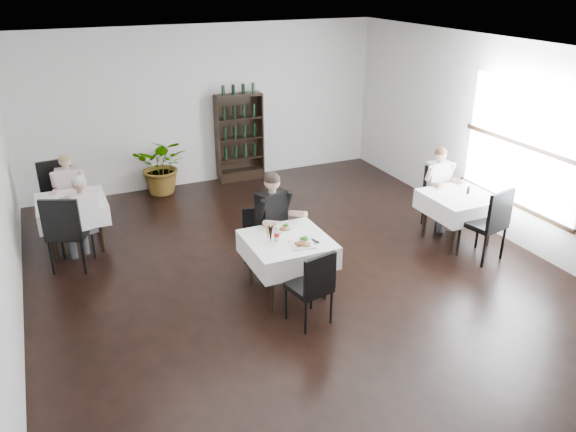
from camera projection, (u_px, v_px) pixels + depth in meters
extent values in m
plane|color=black|center=(308.00, 286.00, 7.53)|extent=(9.00, 9.00, 0.00)
plane|color=white|center=(312.00, 56.00, 6.32)|extent=(9.00, 9.00, 0.00)
plane|color=silver|center=(205.00, 106.00, 10.68)|extent=(7.00, 0.00, 7.00)
plane|color=silver|center=(523.00, 147.00, 8.23)|extent=(0.00, 9.00, 9.00)
cube|color=white|center=(523.00, 144.00, 8.20)|extent=(0.03, 2.20, 1.80)
cube|color=black|center=(512.00, 202.00, 8.57)|extent=(0.05, 2.30, 0.06)
cube|color=black|center=(241.00, 174.00, 11.32)|extent=(0.90, 0.28, 0.20)
cylinder|color=black|center=(272.00, 287.00, 6.83)|extent=(0.06, 0.06, 0.71)
cylinder|color=black|center=(251.00, 261.00, 7.44)|extent=(0.06, 0.06, 0.71)
cylinder|color=black|center=(325.00, 274.00, 7.11)|extent=(0.06, 0.06, 0.71)
cylinder|color=black|center=(301.00, 250.00, 7.72)|extent=(0.06, 0.06, 0.71)
cube|color=black|center=(287.00, 241.00, 7.12)|extent=(0.85, 0.85, 0.04)
cube|color=white|center=(287.00, 249.00, 7.17)|extent=(1.03, 1.03, 0.30)
cylinder|color=black|center=(52.00, 238.00, 8.05)|extent=(0.06, 0.06, 0.71)
cylinder|color=black|center=(50.00, 221.00, 8.62)|extent=(0.06, 0.06, 0.71)
cylinder|color=black|center=(101.00, 230.00, 8.31)|extent=(0.06, 0.06, 0.71)
cylinder|color=black|center=(96.00, 213.00, 8.88)|extent=(0.06, 0.06, 0.71)
cube|color=black|center=(71.00, 202.00, 8.31)|extent=(0.80, 0.80, 0.04)
cube|color=white|center=(72.00, 209.00, 8.36)|extent=(0.98, 0.98, 0.30)
cylinder|color=black|center=(454.00, 232.00, 8.24)|extent=(0.06, 0.06, 0.71)
cylinder|color=black|center=(425.00, 215.00, 8.80)|extent=(0.06, 0.06, 0.71)
cylinder|color=black|center=(490.00, 224.00, 8.49)|extent=(0.06, 0.06, 0.71)
cylinder|color=black|center=(460.00, 208.00, 9.06)|extent=(0.06, 0.06, 0.71)
cube|color=black|center=(460.00, 197.00, 8.50)|extent=(0.80, 0.80, 0.04)
cube|color=white|center=(459.00, 204.00, 8.54)|extent=(0.98, 0.98, 0.30)
imported|color=#24521C|center=(162.00, 165.00, 10.45)|extent=(1.23, 1.16, 1.09)
cylinder|color=black|center=(250.00, 263.00, 7.72)|extent=(0.03, 0.03, 0.39)
cylinder|color=black|center=(245.00, 251.00, 8.03)|extent=(0.03, 0.03, 0.39)
cylinder|color=black|center=(274.00, 260.00, 7.80)|extent=(0.03, 0.03, 0.39)
cylinder|color=black|center=(268.00, 249.00, 8.10)|extent=(0.03, 0.03, 0.39)
cube|color=black|center=(259.00, 241.00, 7.82)|extent=(0.45, 0.45, 0.06)
cube|color=black|center=(256.00, 221.00, 7.89)|extent=(0.39, 0.11, 0.43)
cylinder|color=black|center=(311.00, 293.00, 6.95)|extent=(0.03, 0.03, 0.44)
cylinder|color=black|center=(331.00, 307.00, 6.66)|extent=(0.03, 0.03, 0.44)
cylinder|color=black|center=(286.00, 303.00, 6.75)|extent=(0.03, 0.03, 0.44)
cylinder|color=black|center=(306.00, 318.00, 6.46)|extent=(0.03, 0.03, 0.44)
cube|color=black|center=(309.00, 287.00, 6.60)|extent=(0.52, 0.52, 0.07)
cube|color=black|center=(320.00, 275.00, 6.35)|extent=(0.44, 0.13, 0.48)
cylinder|color=black|center=(53.00, 224.00, 8.73)|extent=(0.04, 0.04, 0.52)
cylinder|color=black|center=(47.00, 214.00, 9.08)|extent=(0.04, 0.04, 0.52)
cylinder|color=black|center=(82.00, 218.00, 8.95)|extent=(0.04, 0.04, 0.52)
cylinder|color=black|center=(76.00, 209.00, 9.29)|extent=(0.04, 0.04, 0.52)
cube|color=black|center=(62.00, 199.00, 8.89)|extent=(0.58, 0.58, 0.08)
cube|color=black|center=(55.00, 177.00, 8.95)|extent=(0.52, 0.13, 0.56)
cylinder|color=black|center=(93.00, 243.00, 8.14)|extent=(0.04, 0.04, 0.51)
cylinder|color=black|center=(84.00, 257.00, 7.74)|extent=(0.04, 0.04, 0.51)
cylinder|color=black|center=(62.00, 243.00, 8.13)|extent=(0.04, 0.04, 0.51)
cylinder|color=black|center=(51.00, 258.00, 7.72)|extent=(0.04, 0.04, 0.51)
cube|color=black|center=(70.00, 232.00, 7.82)|extent=(0.67, 0.67, 0.08)
cube|color=black|center=(60.00, 219.00, 7.48)|extent=(0.49, 0.25, 0.56)
cylinder|color=black|center=(436.00, 221.00, 8.91)|extent=(0.04, 0.04, 0.47)
cylinder|color=black|center=(423.00, 211.00, 9.27)|extent=(0.04, 0.04, 0.47)
cylinder|color=black|center=(458.00, 217.00, 9.03)|extent=(0.04, 0.04, 0.47)
cylinder|color=black|center=(444.00, 208.00, 9.38)|extent=(0.04, 0.04, 0.47)
cube|color=black|center=(442.00, 199.00, 9.04)|extent=(0.51, 0.51, 0.07)
cube|color=black|center=(437.00, 179.00, 9.12)|extent=(0.47, 0.10, 0.51)
cylinder|color=black|center=(477.00, 232.00, 8.47)|extent=(0.04, 0.04, 0.51)
cylinder|color=black|center=(503.00, 243.00, 8.14)|extent=(0.04, 0.04, 0.51)
cylinder|color=black|center=(459.00, 240.00, 8.24)|extent=(0.04, 0.04, 0.51)
cylinder|color=black|center=(484.00, 251.00, 7.91)|extent=(0.04, 0.04, 0.51)
cube|color=black|center=(483.00, 224.00, 8.07)|extent=(0.60, 0.60, 0.08)
cube|color=black|center=(500.00, 210.00, 7.78)|extent=(0.51, 0.16, 0.55)
cube|color=#3B3B42|center=(276.00, 240.00, 7.51)|extent=(0.28, 0.45, 0.14)
cylinder|color=#3B3B42|center=(285.00, 266.00, 7.52)|extent=(0.11, 0.11, 0.50)
cube|color=#3B3B42|center=(287.00, 236.00, 7.64)|extent=(0.28, 0.45, 0.14)
cylinder|color=#3B3B42|center=(296.00, 261.00, 7.65)|extent=(0.11, 0.11, 0.50)
cube|color=black|center=(271.00, 211.00, 7.57)|extent=(0.46, 0.35, 0.56)
cylinder|color=tan|center=(272.00, 224.00, 7.25)|extent=(0.18, 0.32, 0.16)
cylinder|color=tan|center=(298.00, 214.00, 7.54)|extent=(0.18, 0.32, 0.16)
sphere|color=tan|center=(272.00, 182.00, 7.38)|extent=(0.21, 0.21, 0.21)
sphere|color=black|center=(272.00, 180.00, 7.37)|extent=(0.21, 0.21, 0.21)
cube|color=#3B3B42|center=(66.00, 206.00, 8.78)|extent=(0.16, 0.39, 0.13)
cylinder|color=#3B3B42|center=(69.00, 226.00, 8.76)|extent=(0.10, 0.10, 0.44)
cube|color=#3B3B42|center=(78.00, 204.00, 8.84)|extent=(0.16, 0.39, 0.13)
cylinder|color=#3B3B42|center=(81.00, 224.00, 8.81)|extent=(0.10, 0.10, 0.44)
cube|color=#CAA7AB|center=(69.00, 184.00, 8.84)|extent=(0.37, 0.23, 0.50)
cylinder|color=tan|center=(55.00, 192.00, 8.57)|extent=(0.09, 0.28, 0.14)
cylinder|color=tan|center=(83.00, 188.00, 8.70)|extent=(0.09, 0.28, 0.14)
sphere|color=tan|center=(65.00, 161.00, 8.67)|extent=(0.19, 0.19, 0.19)
sphere|color=olive|center=(65.00, 159.00, 8.66)|extent=(0.19, 0.19, 0.19)
cube|color=#3B3B42|center=(87.00, 225.00, 8.07)|extent=(0.27, 0.41, 0.13)
cylinder|color=#3B3B42|center=(85.00, 240.00, 8.30)|extent=(0.10, 0.10, 0.46)
cube|color=#3B3B42|center=(75.00, 229.00, 7.95)|extent=(0.27, 0.41, 0.13)
cylinder|color=#3B3B42|center=(73.00, 244.00, 8.17)|extent=(0.10, 0.10, 0.46)
cube|color=silver|center=(84.00, 211.00, 7.77)|extent=(0.42, 0.33, 0.51)
cylinder|color=tan|center=(90.00, 203.00, 8.08)|extent=(0.18, 0.30, 0.14)
cylinder|color=tan|center=(61.00, 211.00, 7.80)|extent=(0.18, 0.30, 0.14)
sphere|color=tan|center=(79.00, 184.00, 7.62)|extent=(0.20, 0.20, 0.20)
sphere|color=beige|center=(79.00, 182.00, 7.61)|extent=(0.20, 0.20, 0.20)
cube|color=#3B3B42|center=(437.00, 199.00, 9.01)|extent=(0.14, 0.39, 0.13)
cylinder|color=#3B3B42|center=(442.00, 219.00, 8.99)|extent=(0.10, 0.10, 0.45)
cube|color=#3B3B42|center=(447.00, 197.00, 9.08)|extent=(0.14, 0.39, 0.13)
cylinder|color=#3B3B42|center=(451.00, 217.00, 9.05)|extent=(0.10, 0.10, 0.45)
cube|color=silver|center=(437.00, 177.00, 9.07)|extent=(0.37, 0.21, 0.51)
cylinder|color=tan|center=(436.00, 185.00, 8.79)|extent=(0.08, 0.29, 0.14)
cylinder|color=tan|center=(458.00, 181.00, 8.94)|extent=(0.08, 0.29, 0.14)
sphere|color=tan|center=(441.00, 154.00, 8.89)|extent=(0.19, 0.19, 0.19)
sphere|color=brown|center=(441.00, 153.00, 8.88)|extent=(0.19, 0.19, 0.19)
cube|color=white|center=(284.00, 229.00, 7.35)|extent=(0.26, 0.26, 0.02)
cube|color=#5A3119|center=(283.00, 229.00, 7.31)|extent=(0.11, 0.10, 0.02)
sphere|color=#33761F|center=(287.00, 225.00, 7.38)|extent=(0.05, 0.05, 0.05)
cube|color=brown|center=(287.00, 229.00, 7.30)|extent=(0.08, 0.07, 0.02)
cube|color=white|center=(302.00, 244.00, 6.94)|extent=(0.33, 0.33, 0.02)
cube|color=#5A3119|center=(300.00, 244.00, 6.90)|extent=(0.12, 0.09, 0.03)
sphere|color=#33761F|center=(306.00, 238.00, 6.99)|extent=(0.07, 0.07, 0.07)
cube|color=brown|center=(306.00, 245.00, 6.88)|extent=(0.13, 0.12, 0.02)
cone|color=black|center=(271.00, 235.00, 6.96)|extent=(0.06, 0.06, 0.22)
cylinder|color=silver|center=(270.00, 224.00, 6.90)|extent=(0.02, 0.02, 0.06)
cone|color=#BB892F|center=(268.00, 233.00, 7.01)|extent=(0.06, 0.06, 0.21)
cylinder|color=silver|center=(268.00, 223.00, 6.96)|extent=(0.02, 0.02, 0.05)
cylinder|color=silver|center=(277.00, 233.00, 7.01)|extent=(0.06, 0.06, 0.21)
cylinder|color=red|center=(277.00, 234.00, 7.01)|extent=(0.07, 0.07, 0.05)
cylinder|color=silver|center=(277.00, 224.00, 6.95)|extent=(0.03, 0.03, 0.05)
cube|color=black|center=(311.00, 243.00, 7.00)|extent=(0.22, 0.19, 0.01)
cylinder|color=silver|center=(309.00, 242.00, 6.99)|extent=(0.07, 0.20, 0.01)
cylinder|color=silver|center=(312.00, 241.00, 7.00)|extent=(0.08, 0.20, 0.01)
cylinder|color=black|center=(468.00, 190.00, 8.50)|extent=(0.05, 0.05, 0.11)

